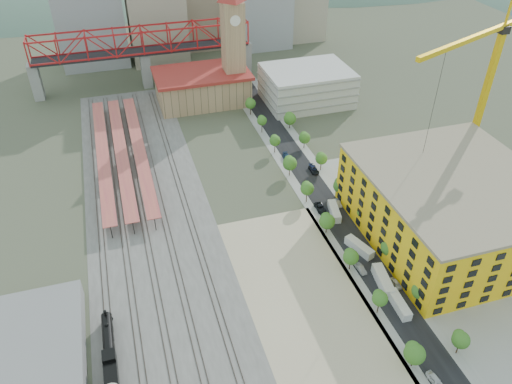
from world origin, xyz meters
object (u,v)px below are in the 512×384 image
object	(u,v)px
site_trailer_c	(359,247)
car_0	(435,380)
locomotive	(109,348)
clock_tower	(233,32)
construction_building	(452,207)
site_trailer_a	(399,305)
site_trailer_d	(334,211)
site_trailer_b	(383,281)
tower_crane	(484,76)

from	to	relation	value
site_trailer_c	car_0	world-z (taller)	site_trailer_c
locomotive	site_trailer_c	world-z (taller)	locomotive
clock_tower	construction_building	xyz separation A→B (m)	(34.00, -99.99, -19.29)
clock_tower	site_trailer_a	distance (m)	123.57
site_trailer_d	car_0	bearing A→B (deg)	-81.41
clock_tower	construction_building	distance (m)	107.36
site_trailer_b	tower_crane	bearing A→B (deg)	46.33
site_trailer_b	site_trailer_c	distance (m)	12.90
site_trailer_c	site_trailer_d	distance (m)	16.25
construction_building	site_trailer_c	size ratio (longest dim) A/B	5.67
clock_tower	tower_crane	size ratio (longest dim) A/B	0.92
tower_crane	car_0	distance (m)	86.63
locomotive	site_trailer_d	size ratio (longest dim) A/B	2.41
site_trailer_d	clock_tower	bearing A→B (deg)	107.12
tower_crane	site_trailer_a	world-z (taller)	tower_crane
construction_building	locomotive	size ratio (longest dim) A/B	2.40
construction_building	car_0	bearing A→B (deg)	-126.06
locomotive	construction_building	bearing A→B (deg)	8.37
site_trailer_a	site_trailer_b	distance (m)	7.89
locomotive	site_trailer_d	xyz separation A→B (m)	(66.00, 30.36, -0.77)
car_0	site_trailer_a	bearing A→B (deg)	73.00
construction_building	car_0	distance (m)	50.02
tower_crane	site_trailer_b	world-z (taller)	tower_crane
construction_building	locomotive	bearing A→B (deg)	-171.63
car_0	locomotive	bearing A→B (deg)	149.03
site_trailer_d	site_trailer_b	bearing A→B (deg)	-78.38
tower_crane	site_trailer_a	xyz separation A→B (m)	(-45.78, -43.22, -33.88)
site_trailer_a	site_trailer_d	distance (m)	37.04
clock_tower	site_trailer_c	distance (m)	103.45
car_0	site_trailer_b	bearing A→B (deg)	75.47
construction_building	site_trailer_a	bearing A→B (deg)	-142.14
site_trailer_a	site_trailer_b	bearing A→B (deg)	92.89
locomotive	car_0	size ratio (longest dim) A/B	4.73
site_trailer_b	site_trailer_d	distance (m)	29.15
site_trailer_b	site_trailer_d	xyz separation A→B (m)	(0.00, 29.15, -0.16)
site_trailer_a	site_trailer_d	size ratio (longest dim) A/B	0.98
site_trailer_a	site_trailer_c	distance (m)	20.79
site_trailer_a	car_0	size ratio (longest dim) A/B	1.93
tower_crane	site_trailer_b	size ratio (longest dim) A/B	5.73
site_trailer_d	car_0	size ratio (longest dim) A/B	1.96
site_trailer_b	car_0	bearing A→B (deg)	-87.55
clock_tower	site_trailer_c	world-z (taller)	clock_tower
site_trailer_d	tower_crane	bearing A→B (deg)	19.31
site_trailer_c	locomotive	bearing A→B (deg)	172.87
locomotive	site_trailer_c	distance (m)	67.50
clock_tower	site_trailer_b	distance (m)	115.88
construction_building	site_trailer_d	world-z (taller)	construction_building
tower_crane	car_0	bearing A→B (deg)	-127.82
clock_tower	locomotive	xyz separation A→B (m)	(-58.00, -113.53, -26.73)
tower_crane	site_trailer_d	distance (m)	57.28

